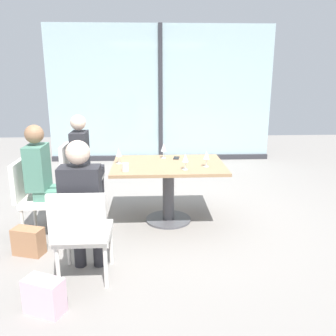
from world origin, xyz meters
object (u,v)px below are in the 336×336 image
wine_glass_3 (119,153)px  wine_glass_1 (206,156)px  wine_glass_2 (164,148)px  handbag_2 (29,241)px  dining_table_main (168,178)px  person_front_left (83,203)px  handbag_1 (62,212)px  chair_front_left (82,230)px  person_far_left (85,157)px  chair_side_end (36,194)px  cell_phone_on_table (176,158)px  chair_far_left (78,172)px  coffee_cup (125,167)px  handbag_0 (44,296)px  wine_glass_0 (185,158)px  person_side_end (44,176)px

wine_glass_3 → wine_glass_1: bearing=-10.8°
wine_glass_2 → wine_glass_3: 0.60m
wine_glass_3 → handbag_2: size_ratio=0.62×
dining_table_main → person_front_left: (-0.80, -1.20, 0.14)m
handbag_1 → chair_front_left: bearing=-42.7°
wine_glass_3 → person_front_left: bearing=-99.6°
chair_front_left → wine_glass_3: 1.41m
wine_glass_1 → wine_glass_2: (-0.48, 0.45, 0.00)m
handbag_2 → wine_glass_3: bearing=60.5°
chair_front_left → person_far_left: 1.86m
chair_front_left → chair_side_end: size_ratio=1.00×
person_front_left → cell_phone_on_table: 1.74m
handbag_1 → wine_glass_2: bearing=39.9°
chair_front_left → chair_far_left: bearing=102.1°
cell_phone_on_table → coffee_cup: bearing=-126.2°
chair_side_end → handbag_0: 1.48m
chair_far_left → coffee_cup: size_ratio=9.67×
wine_glass_0 → person_far_left: bearing=147.8°
chair_side_end → wine_glass_3: bearing=23.4°
chair_side_end → wine_glass_1: bearing=5.7°
person_side_end → wine_glass_1: size_ratio=6.81×
person_side_end → wine_glass_1: bearing=6.0°
chair_far_left → person_front_left: size_ratio=0.69×
chair_side_end → person_side_end: (0.11, 0.00, 0.20)m
wine_glass_3 → coffee_cup: 0.37m
person_far_left → person_side_end: size_ratio=1.00×
chair_front_left → person_front_left: (0.00, 0.11, 0.20)m
person_far_left → wine_glass_3: bearing=-44.3°
person_front_left → coffee_cup: person_front_left is taller
dining_table_main → chair_front_left: size_ratio=1.53×
chair_front_left → wine_glass_0: bearing=46.6°
wine_glass_0 → wine_glass_2: bearing=111.4°
person_side_end → wine_glass_0: bearing=2.6°
handbag_0 → handbag_1: 1.72m
wine_glass_3 → handbag_1: size_ratio=0.62×
person_side_end → cell_phone_on_table: bearing=22.6°
chair_far_left → cell_phone_on_table: chair_far_left is taller
chair_front_left → wine_glass_3: wine_glass_3 is taller
chair_front_left → person_side_end: size_ratio=0.69×
chair_front_left → wine_glass_1: bearing=43.1°
person_far_left → coffee_cup: person_far_left is taller
handbag_0 → handbag_2: 1.02m
handbag_2 → cell_phone_on_table: bearing=50.8°
person_side_end → handbag_0: bearing=-76.1°
chair_side_end → person_far_left: bearing=65.1°
chair_far_left → wine_glass_2: size_ratio=4.70×
chair_far_left → handbag_2: bearing=-101.4°
wine_glass_1 → coffee_cup: size_ratio=2.06×
dining_table_main → handbag_1: 1.37m
person_far_left → coffee_cup: (0.59, -0.82, 0.08)m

